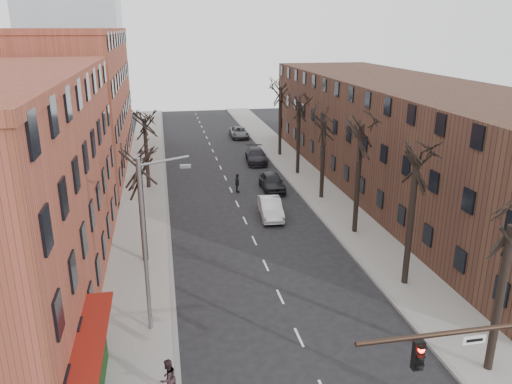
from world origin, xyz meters
TOP-DOWN VIEW (x-y plane):
  - sidewalk_left at (-8.00, 35.00)m, footprint 4.00×90.00m
  - sidewalk_right at (8.00, 35.00)m, footprint 4.00×90.00m
  - building_left_far at (-16.00, 44.00)m, footprint 12.00×28.00m
  - building_right at (16.00, 30.00)m, footprint 12.00×50.00m
  - tree_right_a at (7.60, 4.00)m, footprint 5.20×5.20m
  - tree_right_b at (7.60, 12.00)m, footprint 5.20×5.20m
  - tree_right_c at (7.60, 20.00)m, footprint 5.20×5.20m
  - tree_right_d at (7.60, 28.00)m, footprint 5.20×5.20m
  - tree_right_e at (7.60, 36.00)m, footprint 5.20×5.20m
  - tree_right_f at (7.60, 44.00)m, footprint 5.20×5.20m
  - tree_left_a at (-7.60, 18.00)m, footprint 5.20×5.20m
  - tree_left_b at (-7.60, 34.00)m, footprint 5.20×5.20m
  - streetlight at (-7.03, 10.00)m, footprint 2.45×0.22m
  - silver_sedan at (2.16, 24.39)m, footprint 2.01×4.81m
  - parked_car_near at (3.80, 31.24)m, footprint 2.02×4.88m
  - parked_car_mid at (4.23, 41.41)m, footprint 2.65×5.61m
  - parked_car_far at (4.44, 55.20)m, footprint 2.51×5.19m
  - pedestrian_b at (-6.42, 4.93)m, footprint 1.02×1.02m
  - pedestrian_crossing at (0.50, 31.16)m, footprint 0.45×1.06m

SIDE VIEW (x-z plane):
  - tree_right_a at x=7.60m, z-range -5.00..5.00m
  - tree_right_b at x=7.60m, z-range -5.40..5.40m
  - tree_right_c at x=7.60m, z-range -5.80..5.80m
  - tree_right_d at x=7.60m, z-range -5.00..5.00m
  - tree_right_e at x=7.60m, z-range -5.40..5.40m
  - tree_right_f at x=7.60m, z-range -5.80..5.80m
  - tree_left_a at x=-7.60m, z-range -4.75..4.75m
  - tree_left_b at x=-7.60m, z-range -4.75..4.75m
  - sidewalk_left at x=-8.00m, z-range 0.00..0.15m
  - sidewalk_right at x=8.00m, z-range 0.00..0.15m
  - parked_car_far at x=4.44m, z-range 0.00..1.42m
  - silver_sedan at x=2.16m, z-range 0.00..1.55m
  - parked_car_mid at x=4.23m, z-range 0.00..1.58m
  - parked_car_near at x=3.80m, z-range 0.00..1.65m
  - pedestrian_crossing at x=0.50m, z-range 0.00..1.80m
  - pedestrian_b at x=-6.42m, z-range 0.15..1.82m
  - building_right at x=16.00m, z-range 0.00..10.00m
  - streetlight at x=-7.03m, z-range 0.50..9.53m
  - building_left_far at x=-16.00m, z-range 0.00..14.00m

